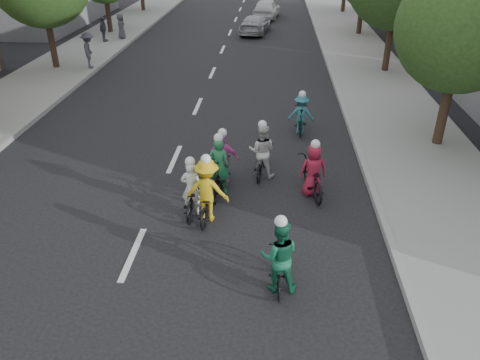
# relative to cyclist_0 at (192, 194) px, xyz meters

# --- Properties ---
(ground) EXTENTS (120.00, 120.00, 0.00)m
(ground) POSITION_rel_cyclist_0_xyz_m (-1.12, -1.92, -0.54)
(ground) COLOR black
(ground) RESTS_ON ground
(sidewalk_left) EXTENTS (4.00, 80.00, 0.15)m
(sidewalk_left) POSITION_rel_cyclist_0_xyz_m (-9.12, 8.08, -0.47)
(sidewalk_left) COLOR gray
(sidewalk_left) RESTS_ON ground
(curb_left) EXTENTS (0.18, 80.00, 0.18)m
(curb_left) POSITION_rel_cyclist_0_xyz_m (-7.17, 8.08, -0.45)
(curb_left) COLOR #999993
(curb_left) RESTS_ON ground
(sidewalk_right) EXTENTS (4.00, 80.00, 0.15)m
(sidewalk_right) POSITION_rel_cyclist_0_xyz_m (6.88, 8.08, -0.47)
(sidewalk_right) COLOR gray
(sidewalk_right) RESTS_ON ground
(curb_right) EXTENTS (0.18, 80.00, 0.18)m
(curb_right) POSITION_rel_cyclist_0_xyz_m (4.93, 8.08, -0.45)
(curb_right) COLOR #999993
(curb_right) RESTS_ON ground
(tree_r_0) EXTENTS (4.00, 4.00, 5.97)m
(tree_r_0) POSITION_rel_cyclist_0_xyz_m (7.68, 4.68, 3.42)
(tree_r_0) COLOR black
(tree_r_0) RESTS_ON ground
(cyclist_0) EXTENTS (0.63, 1.75, 1.65)m
(cyclist_0) POSITION_rel_cyclist_0_xyz_m (0.00, 0.00, 0.00)
(cyclist_0) COLOR black
(cyclist_0) RESTS_ON ground
(cyclist_1) EXTENTS (0.82, 1.49, 1.81)m
(cyclist_1) POSITION_rel_cyclist_0_xyz_m (2.25, -2.78, 0.15)
(cyclist_1) COLOR black
(cyclist_1) RESTS_ON ground
(cyclist_2) EXTENTS (1.16, 1.77, 1.86)m
(cyclist_2) POSITION_rel_cyclist_0_xyz_m (0.44, -0.28, 0.15)
(cyclist_2) COLOR black
(cyclist_2) RESTS_ON ground
(cyclist_3) EXTENTS (0.95, 1.66, 1.76)m
(cyclist_3) POSITION_rel_cyclist_0_xyz_m (0.65, 1.60, 0.11)
(cyclist_3) COLOR black
(cyclist_3) RESTS_ON ground
(cyclist_4) EXTENTS (1.02, 2.02, 1.69)m
(cyclist_4) POSITION_rel_cyclist_0_xyz_m (3.20, 1.21, 0.05)
(cyclist_4) COLOR black
(cyclist_4) RESTS_ON ground
(cyclist_5) EXTENTS (0.71, 1.74, 1.81)m
(cyclist_5) POSITION_rel_cyclist_0_xyz_m (0.59, 1.15, 0.09)
(cyclist_5) COLOR black
(cyclist_5) RESTS_ON ground
(cyclist_6) EXTENTS (0.87, 1.71, 1.79)m
(cyclist_6) POSITION_rel_cyclist_0_xyz_m (1.75, 2.20, 0.10)
(cyclist_6) COLOR black
(cyclist_6) RESTS_ON ground
(cyclist_7) EXTENTS (0.95, 1.65, 1.61)m
(cyclist_7) POSITION_rel_cyclist_0_xyz_m (3.05, 5.57, 0.08)
(cyclist_7) COLOR black
(cyclist_7) RESTS_ON ground
(follow_car_lead) EXTENTS (2.30, 4.38, 1.21)m
(follow_car_lead) POSITION_rel_cyclist_0_xyz_m (0.64, 22.90, 0.06)
(follow_car_lead) COLOR #AAAAAF
(follow_car_lead) RESTS_ON ground
(follow_car_trail) EXTENTS (2.38, 4.61, 1.50)m
(follow_car_trail) POSITION_rel_cyclist_0_xyz_m (1.31, 28.83, 0.21)
(follow_car_trail) COLOR white
(follow_car_trail) RESTS_ON ground
(spectator_0) EXTENTS (0.98, 1.31, 1.80)m
(spectator_0) POSITION_rel_cyclist_0_xyz_m (-7.42, 13.01, 0.51)
(spectator_0) COLOR #444550
(spectator_0) RESTS_ON sidewalk_left
(spectator_1) EXTENTS (0.42, 0.90, 1.50)m
(spectator_1) POSITION_rel_cyclist_0_xyz_m (-8.73, 19.08, 0.36)
(spectator_1) COLOR #4E4C59
(spectator_1) RESTS_ON sidewalk_left
(spectator_2) EXTENTS (0.75, 0.88, 1.53)m
(spectator_2) POSITION_rel_cyclist_0_xyz_m (-7.86, 19.98, 0.38)
(spectator_2) COLOR #4A4854
(spectator_2) RESTS_ON sidewalk_left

